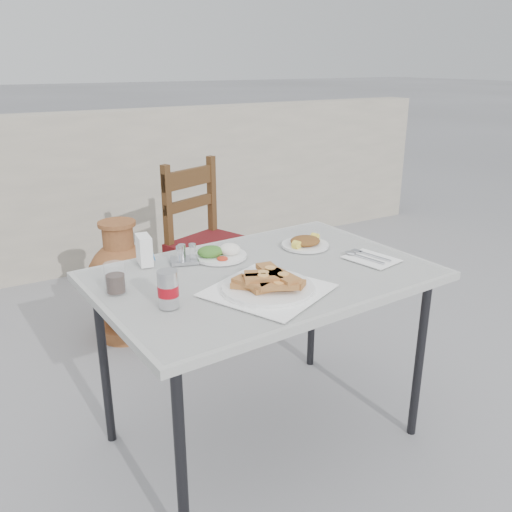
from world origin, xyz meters
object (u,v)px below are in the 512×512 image
soda_can (168,289)px  cola_glass (115,279)px  cafe_table (264,284)px  terracotta_urn (122,284)px  salad_chopped_plate (305,242)px  chair (209,243)px  salad_rice_plate (220,253)px  condiment_caddy (184,256)px  napkin_holder (144,250)px  pide_plate (268,282)px

soda_can → cola_glass: soda_can is taller
cafe_table → terracotta_urn: cafe_table is taller
salad_chopped_plate → soda_can: (-0.76, -0.28, 0.05)m
chair → terracotta_urn: chair is taller
soda_can → salad_rice_plate: bearing=43.2°
salad_chopped_plate → cafe_table: bearing=-152.8°
condiment_caddy → chair: chair is taller
napkin_holder → terracotta_urn: size_ratio=0.17×
soda_can → terracotta_urn: soda_can is taller
napkin_holder → chair: chair is taller
napkin_holder → terracotta_urn: bearing=88.3°
salad_chopped_plate → napkin_holder: 0.70m
pide_plate → napkin_holder: size_ratio=4.17×
cafe_table → pide_plate: pide_plate is taller
soda_can → napkin_holder: bearing=80.6°
salad_chopped_plate → soda_can: bearing=-160.0°
soda_can → napkin_holder: soda_can is taller
soda_can → cola_glass: 0.24m
cafe_table → salad_rice_plate: bearing=108.5°
pide_plate → salad_rice_plate: 0.40m
salad_rice_plate → napkin_holder: bearing=164.1°
cola_glass → condiment_caddy: (0.33, 0.15, -0.02)m
napkin_holder → salad_rice_plate: bearing=-8.1°
salad_rice_plate → soda_can: size_ratio=1.74×
chair → salad_rice_plate: bearing=-133.9°
pide_plate → napkin_holder: (-0.28, 0.48, 0.03)m
salad_chopped_plate → pide_plate: bearing=-140.5°
chair → cafe_table: bearing=-126.1°
soda_can → terracotta_urn: size_ratio=0.18×
pide_plate → salad_chopped_plate: pide_plate is taller
cola_glass → salad_rice_plate: bearing=15.2°
chair → terracotta_urn: size_ratio=1.41×
cola_glass → napkin_holder: napkin_holder is taller
cafe_table → salad_chopped_plate: size_ratio=6.36×
soda_can → chair: (0.75, 1.25, -0.33)m
pide_plate → napkin_holder: 0.56m
salad_chopped_plate → terracotta_urn: 1.27m
cola_glass → condiment_caddy: bearing=24.5°
cola_glass → salad_chopped_plate: bearing=4.2°
condiment_caddy → chair: size_ratio=0.13×
pide_plate → salad_chopped_plate: (0.40, 0.33, -0.02)m
pide_plate → salad_chopped_plate: 0.52m
napkin_holder → terracotta_urn: napkin_holder is taller
napkin_holder → chair: bearing=58.2°
cafe_table → pide_plate: size_ratio=2.67×
salad_rice_plate → napkin_holder: size_ratio=1.86×
cafe_table → soda_can: soda_can is taller
salad_rice_plate → soda_can: soda_can is taller
salad_rice_plate → cafe_table: bearing=-71.5°
soda_can → condiment_caddy: soda_can is taller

